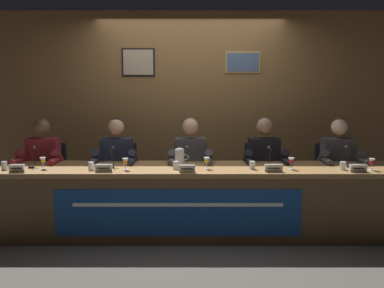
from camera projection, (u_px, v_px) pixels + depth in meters
name	position (u px, v px, depth m)	size (l,w,h in m)	color
ground_plane	(192.00, 233.00, 4.61)	(12.00, 12.00, 0.00)	#4C4742
wall_back_panelled	(192.00, 108.00, 5.73)	(5.85, 0.14, 2.60)	brown
conference_table	(192.00, 190.00, 4.41)	(4.65, 0.73, 0.75)	olive
chair_far_left	(50.00, 182.00, 5.09)	(0.44, 0.45, 0.92)	black
panelist_far_left	(43.00, 163.00, 4.85)	(0.51, 0.48, 1.25)	black
nameplate_far_left	(19.00, 168.00, 4.24)	(0.15, 0.06, 0.08)	white
juice_glass_far_left	(45.00, 161.00, 4.38)	(0.06, 0.06, 0.12)	white
water_cup_far_left	(6.00, 166.00, 4.36)	(0.06, 0.06, 0.08)	silver
microphone_far_left	(34.00, 160.00, 4.47)	(0.06, 0.17, 0.22)	black
chair_left	(121.00, 182.00, 5.09)	(0.44, 0.45, 0.92)	black
panelist_left	(118.00, 163.00, 4.85)	(0.51, 0.48, 1.25)	black
nameplate_left	(105.00, 168.00, 4.25)	(0.17, 0.06, 0.08)	white
juice_glass_left	(127.00, 162.00, 4.33)	(0.06, 0.06, 0.12)	white
water_cup_left	(93.00, 166.00, 4.33)	(0.06, 0.06, 0.08)	silver
microphone_left	(114.00, 161.00, 4.45)	(0.06, 0.17, 0.22)	black
chair_center	(192.00, 182.00, 5.08)	(0.44, 0.45, 0.92)	black
panelist_center	(192.00, 163.00, 4.84)	(0.51, 0.48, 1.25)	black
nameplate_center	(189.00, 168.00, 4.21)	(0.16, 0.06, 0.08)	white
juice_glass_center	(208.00, 161.00, 4.38)	(0.06, 0.06, 0.12)	white
water_cup_center	(177.00, 166.00, 4.37)	(0.06, 0.06, 0.08)	silver
microphone_center	(189.00, 160.00, 4.48)	(0.06, 0.17, 0.22)	black
chair_right	(263.00, 182.00, 5.08)	(0.44, 0.45, 0.92)	black
panelist_right	(267.00, 163.00, 4.84)	(0.51, 0.48, 1.25)	black
nameplate_right	(275.00, 168.00, 4.24)	(0.18, 0.06, 0.08)	white
juice_glass_right	(293.00, 161.00, 4.35)	(0.06, 0.06, 0.12)	white
water_cup_right	(254.00, 166.00, 4.37)	(0.06, 0.06, 0.08)	silver
microphone_right	(272.00, 160.00, 4.46)	(0.06, 0.17, 0.22)	black
chair_far_right	(334.00, 182.00, 5.08)	(0.44, 0.45, 0.92)	black
panelist_far_right	(341.00, 163.00, 4.84)	(0.51, 0.48, 1.25)	black
nameplate_far_right	(360.00, 168.00, 4.23)	(0.17, 0.06, 0.08)	white
juice_glass_far_right	(374.00, 162.00, 4.30)	(0.06, 0.06, 0.12)	white
water_cup_far_right	(345.00, 166.00, 4.33)	(0.06, 0.06, 0.08)	silver
microphone_far_right	(350.00, 160.00, 4.49)	(0.06, 0.17, 0.22)	black
water_pitcher_central	(181.00, 158.00, 4.52)	(0.15, 0.10, 0.21)	silver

